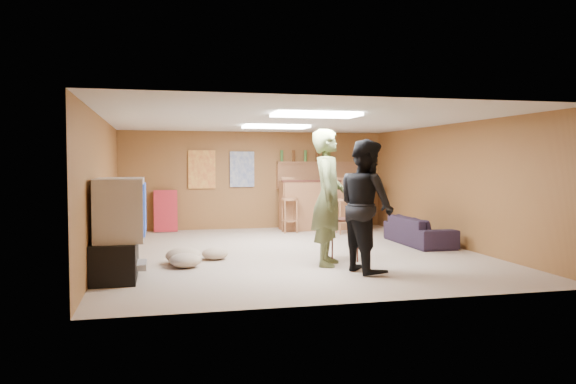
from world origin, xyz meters
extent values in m
plane|color=tan|center=(0.00, 0.00, 0.00)|extent=(7.00, 7.00, 0.00)
cube|color=silver|center=(0.00, 0.00, 2.20)|extent=(6.00, 7.00, 0.02)
cube|color=brown|center=(0.00, 3.50, 1.10)|extent=(6.00, 0.02, 2.20)
cube|color=brown|center=(0.00, -3.50, 1.10)|extent=(6.00, 0.02, 2.20)
cube|color=brown|center=(-3.00, 0.00, 1.10)|extent=(0.02, 7.00, 2.20)
cube|color=brown|center=(3.00, 0.00, 1.10)|extent=(0.02, 7.00, 2.20)
cube|color=black|center=(-2.72, -1.50, 0.25)|extent=(0.55, 1.30, 0.50)
cube|color=#B2B2B7|center=(-2.50, -1.50, 0.15)|extent=(0.35, 0.50, 0.08)
cube|color=#B2B2B7|center=(-2.65, -1.50, 0.90)|extent=(0.60, 1.10, 0.80)
cube|color=navy|center=(-2.34, -1.50, 0.90)|extent=(0.02, 0.95, 0.65)
cube|color=brown|center=(1.50, 2.95, 0.55)|extent=(2.00, 0.60, 1.10)
cube|color=#3F1C14|center=(1.50, 2.70, 1.10)|extent=(2.10, 0.12, 0.05)
cube|color=brown|center=(1.50, 3.40, 1.50)|extent=(2.00, 0.18, 0.05)
cube|color=brown|center=(1.50, 3.42, 1.20)|extent=(2.00, 0.14, 0.60)
cube|color=#BF3F26|center=(-1.20, 3.46, 1.35)|extent=(0.60, 0.03, 0.85)
cube|color=#334C99|center=(-0.30, 3.46, 1.35)|extent=(0.55, 0.03, 0.80)
cube|color=red|center=(-2.00, 3.30, 0.45)|extent=(0.50, 0.26, 0.91)
cube|color=white|center=(0.00, -1.50, 2.17)|extent=(1.20, 0.60, 0.04)
cube|color=white|center=(0.00, 1.20, 2.17)|extent=(1.20, 0.60, 0.04)
imported|color=#566038|center=(0.25, -1.29, 0.99)|extent=(0.72, 0.85, 1.99)
imported|color=black|center=(0.62, -1.87, 0.91)|extent=(0.84, 0.99, 1.82)
imported|color=black|center=(2.51, 0.32, 0.25)|extent=(0.69, 1.74, 0.51)
cube|color=#3F1C14|center=(0.55, -1.03, 0.33)|extent=(0.50, 0.40, 0.65)
cylinder|color=red|center=(0.42, -0.97, 0.70)|extent=(0.08, 0.08, 0.10)
cylinder|color=red|center=(0.64, -1.11, 0.71)|extent=(0.10, 0.10, 0.12)
cylinder|color=navy|center=(0.68, -0.93, 0.70)|extent=(0.10, 0.10, 0.10)
ellipsoid|color=tan|center=(-1.81, -0.68, 0.12)|extent=(0.67, 0.67, 0.24)
ellipsoid|color=tan|center=(-1.31, -0.43, 0.09)|extent=(0.52, 0.52, 0.18)
ellipsoid|color=tan|center=(-1.80, -1.01, 0.10)|extent=(0.59, 0.59, 0.21)
camera|label=1|loc=(-2.19, -9.10, 1.50)|focal=35.00mm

